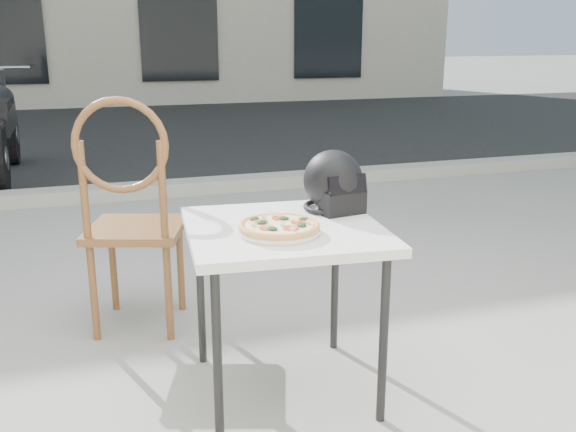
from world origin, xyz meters
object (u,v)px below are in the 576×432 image
object	(u,v)px
pizza	(279,226)
helmet	(334,184)
motorcycle	(3,131)
cafe_chair_main	(130,205)
plate	(279,231)
cafe_table_main	(284,241)

from	to	relation	value
pizza	helmet	bearing A→B (deg)	38.33
pizza	motorcycle	size ratio (longest dim) A/B	0.16
pizza	helmet	world-z (taller)	helmet
motorcycle	cafe_chair_main	bearing A→B (deg)	-77.96
pizza	cafe_chair_main	distance (m)	0.95
plate	pizza	xyz separation A→B (m)	(0.00, 0.00, 0.02)
plate	helmet	xyz separation A→B (m)	(0.31, 0.25, 0.10)
cafe_chair_main	motorcycle	bearing A→B (deg)	-59.15
motorcycle	plate	bearing A→B (deg)	-74.89
cafe_table_main	cafe_chair_main	size ratio (longest dim) A/B	0.70
cafe_table_main	motorcycle	size ratio (longest dim) A/B	0.36
helmet	motorcycle	bearing A→B (deg)	100.63
helmet	cafe_table_main	bearing A→B (deg)	-159.40
pizza	cafe_chair_main	world-z (taller)	cafe_chair_main
plate	motorcycle	size ratio (longest dim) A/B	0.14
cafe_table_main	helmet	world-z (taller)	helmet
cafe_table_main	helmet	bearing A→B (deg)	29.96
cafe_table_main	helmet	size ratio (longest dim) A/B	2.75
plate	cafe_chair_main	bearing A→B (deg)	119.16
helmet	motorcycle	xyz separation A→B (m)	(-1.68, 4.61, -0.32)
cafe_table_main	pizza	size ratio (longest dim) A/B	2.22
pizza	cafe_table_main	bearing A→B (deg)	62.80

